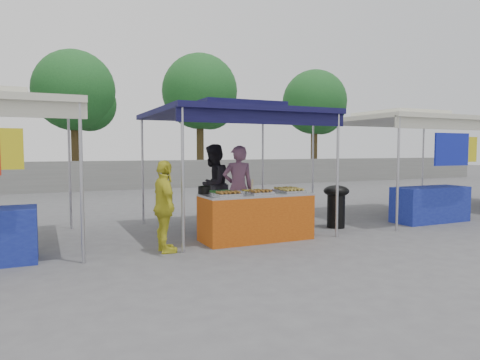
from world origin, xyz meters
name	(u,v)px	position (x,y,z in m)	size (l,w,h in m)	color
ground_plane	(254,239)	(0.00, 0.00, 0.00)	(80.00, 80.00, 0.00)	#525254
back_wall	(136,175)	(0.00, 11.00, 0.60)	(40.00, 0.25, 1.20)	slate
main_canopy	(232,114)	(0.00, 0.97, 2.37)	(3.20, 3.20, 2.57)	#ACABB2
neighbor_stall_right	(412,152)	(4.50, 0.57, 1.60)	(3.20, 3.20, 2.57)	#ACABB2
tree_1	(78,94)	(-2.07, 12.71, 4.02)	(3.48, 3.42, 5.88)	#3B2E16
tree_2	(202,95)	(3.79, 13.32, 4.37)	(3.74, 3.72, 6.39)	#3B2E16
tree_3	(316,105)	(10.17, 12.71, 4.09)	(3.54, 3.48, 5.99)	#3B2E16
vendor_table	(256,217)	(0.00, -0.10, 0.43)	(2.00, 0.80, 0.85)	#B14910
food_tray_fl	(228,194)	(-0.65, -0.34, 0.88)	(0.42, 0.30, 0.07)	#B7B7BB
food_tray_fm	(261,193)	(-0.03, -0.34, 0.88)	(0.42, 0.30, 0.07)	#B7B7BB
food_tray_fr	(293,191)	(0.62, -0.34, 0.88)	(0.42, 0.30, 0.07)	#B7B7BB
food_tray_bl	(221,193)	(-0.65, -0.03, 0.88)	(0.42, 0.30, 0.07)	#B7B7BB
food_tray_bm	(252,191)	(-0.03, -0.01, 0.88)	(0.42, 0.30, 0.07)	#B7B7BB
food_tray_br	(285,190)	(0.65, -0.03, 0.88)	(0.42, 0.30, 0.07)	#B7B7BB
cooking_pot	(205,190)	(-0.87, 0.25, 0.92)	(0.23, 0.23, 0.14)	black
skewer_cup	(252,192)	(-0.16, -0.27, 0.89)	(0.07, 0.07, 0.09)	#ACABB2
wok_burner	(336,202)	(2.10, 0.30, 0.53)	(0.54, 0.54, 0.90)	black
crate_left	(219,227)	(-0.42, 0.67, 0.14)	(0.47, 0.33, 0.28)	#121F94
crate_right	(256,224)	(0.38, 0.64, 0.14)	(0.47, 0.33, 0.28)	#121F94
crate_stacked	(256,211)	(0.38, 0.64, 0.42)	(0.46, 0.32, 0.28)	#121F94
vendor_woman	(238,188)	(0.09, 0.89, 0.86)	(0.63, 0.41, 1.73)	#7D506D
helper_man	(213,185)	(-0.17, 1.61, 0.88)	(0.86, 0.67, 1.76)	black
customer_person	(165,207)	(-1.76, -0.35, 0.74)	(0.87, 0.36, 1.48)	gold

